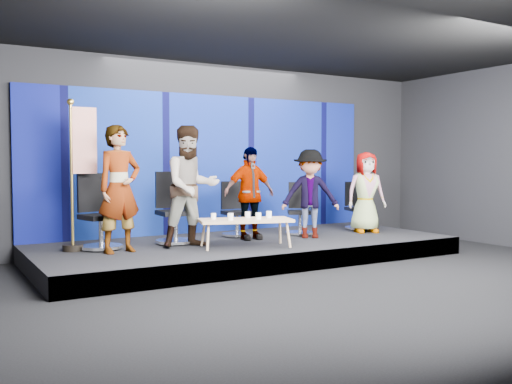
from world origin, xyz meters
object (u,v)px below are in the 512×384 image
mug_a (213,216)px  mug_d (258,216)px  chair_b (174,220)px  coffee_table (245,221)px  mug_e (269,215)px  panelist_a (119,189)px  panelist_e (366,192)px  flag_stand (80,171)px  panelist_d (310,194)px  mug_b (230,217)px  mug_c (248,215)px  chair_e (357,214)px  chair_a (99,224)px  panelist_b (191,186)px  chair_d (300,217)px  chair_c (236,218)px  panelist_c (249,193)px

mug_a → mug_d: 0.70m
chair_b → coffee_table: 1.25m
mug_e → panelist_a: bearing=167.1°
panelist_e → mug_a: bearing=-156.8°
panelist_e → mug_e: size_ratio=14.20×
coffee_table → flag_stand: 2.63m
panelist_d → mug_b: panelist_d is taller
mug_d → flag_stand: size_ratio=0.04×
chair_b → mug_c: size_ratio=11.68×
panelist_d → coffee_table: bearing=-135.3°
chair_e → coffee_table: bearing=-144.5°
mug_e → mug_d: bearing=-161.1°
chair_a → mug_c: (2.14, -0.84, 0.11)m
mug_b → flag_stand: bearing=153.6°
chair_a → chair_e: (5.11, -0.00, -0.07)m
chair_b → panelist_b: (0.08, -0.50, 0.57)m
chair_a → mug_c: size_ratio=11.53×
panelist_d → panelist_b: bearing=-151.0°
panelist_b → chair_d: bearing=12.1°
panelist_a → chair_d: panelist_a is taller
panelist_d → mug_c: size_ratio=15.44×
chair_a → chair_b: chair_b is taller
chair_a → mug_b: (1.75, -0.99, 0.12)m
chair_c → panelist_e: bearing=-15.7°
panelist_e → coffee_table: 2.95m
flag_stand → chair_c: bearing=7.2°
mug_c → chair_b: bearing=137.2°
chair_c → panelist_d: 1.42m
panelist_a → mug_a: 1.50m
mug_e → chair_e: bearing=20.4°
chair_b → coffee_table: (0.81, -0.95, 0.02)m
coffee_table → mug_a: 0.51m
panelist_e → coffee_table: bearing=-152.1°
chair_d → chair_b: bearing=-151.3°
mug_d → chair_e: bearing=20.3°
chair_a → coffee_table: bearing=-38.3°
chair_b → panelist_b: bearing=-78.6°
mug_e → panelist_c: bearing=83.7°
chair_c → mug_c: chair_c is taller
panelist_c → coffee_table: panelist_c is taller
chair_a → chair_e: chair_a is taller
chair_c → mug_b: chair_c is taller
coffee_table → mug_a: size_ratio=16.43×
chair_c → mug_e: bearing=-91.9°
mug_b → chair_e: bearing=16.4°
panelist_b → panelist_e: panelist_b is taller
chair_c → mug_c: size_ratio=9.77×
panelist_a → mug_e: size_ratio=17.56×
panelist_a → panelist_c: bearing=-6.7°
panelist_d → coffee_table: (-1.52, -0.38, -0.37)m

